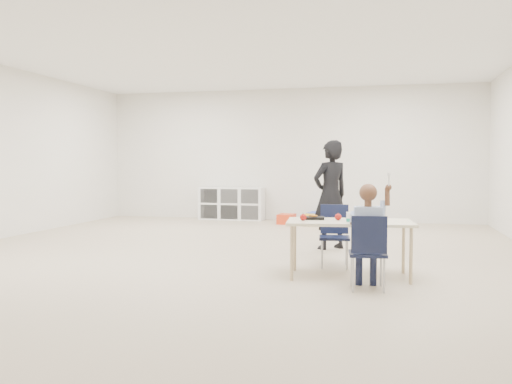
% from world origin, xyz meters
% --- Properties ---
extents(room, '(9.00, 9.02, 2.80)m').
position_xyz_m(room, '(0.00, 0.00, 1.40)').
color(room, beige).
rests_on(room, ground).
extents(table, '(1.38, 0.79, 0.60)m').
position_xyz_m(table, '(1.66, -1.13, 0.31)').
color(table, beige).
rests_on(table, ground).
extents(chair_near, '(0.38, 0.36, 0.72)m').
position_xyz_m(chair_near, '(1.87, -1.66, 0.36)').
color(chair_near, black).
rests_on(chair_near, ground).
extents(chair_far, '(0.38, 0.36, 0.72)m').
position_xyz_m(chair_far, '(1.46, -0.60, 0.36)').
color(chair_far, black).
rests_on(chair_far, ground).
extents(child, '(0.53, 0.53, 1.14)m').
position_xyz_m(child, '(1.87, -1.66, 0.57)').
color(child, '#9EB0D6').
rests_on(child, chair_near).
extents(lunch_tray_near, '(0.24, 0.18, 0.03)m').
position_xyz_m(lunch_tray_near, '(1.75, -1.05, 0.62)').
color(lunch_tray_near, black).
rests_on(lunch_tray_near, table).
extents(lunch_tray_far, '(0.24, 0.18, 0.03)m').
position_xyz_m(lunch_tray_far, '(1.28, -1.07, 0.62)').
color(lunch_tray_far, black).
rests_on(lunch_tray_far, table).
extents(milk_carton, '(0.08, 0.08, 0.10)m').
position_xyz_m(milk_carton, '(1.68, -1.27, 0.65)').
color(milk_carton, white).
rests_on(milk_carton, table).
extents(bread_roll, '(0.09, 0.09, 0.07)m').
position_xyz_m(bread_roll, '(1.94, -1.23, 0.64)').
color(bread_roll, '#B29049').
rests_on(bread_roll, table).
extents(apple_near, '(0.07, 0.07, 0.07)m').
position_xyz_m(apple_near, '(1.54, -1.10, 0.64)').
color(apple_near, '#9A130E').
rests_on(apple_near, table).
extents(apple_far, '(0.07, 0.07, 0.07)m').
position_xyz_m(apple_far, '(1.18, -1.23, 0.64)').
color(apple_far, '#9A130E').
rests_on(apple_far, table).
extents(cubby_shelf, '(1.40, 0.40, 0.70)m').
position_xyz_m(cubby_shelf, '(-1.20, 4.28, 0.35)').
color(cubby_shelf, white).
rests_on(cubby_shelf, ground).
extents(adult, '(0.66, 0.65, 1.54)m').
position_xyz_m(adult, '(1.28, 0.75, 0.77)').
color(adult, black).
rests_on(adult, ground).
extents(bin_red, '(0.34, 0.42, 0.20)m').
position_xyz_m(bin_red, '(0.10, 3.76, 0.10)').
color(bin_red, red).
rests_on(bin_red, ground).
extents(bin_yellow, '(0.41, 0.49, 0.22)m').
position_xyz_m(bin_yellow, '(0.66, 3.75, 0.11)').
color(bin_yellow, yellow).
rests_on(bin_yellow, ground).
extents(bin_blue, '(0.43, 0.52, 0.23)m').
position_xyz_m(bin_blue, '(0.71, 3.97, 0.11)').
color(bin_blue, blue).
rests_on(bin_blue, ground).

